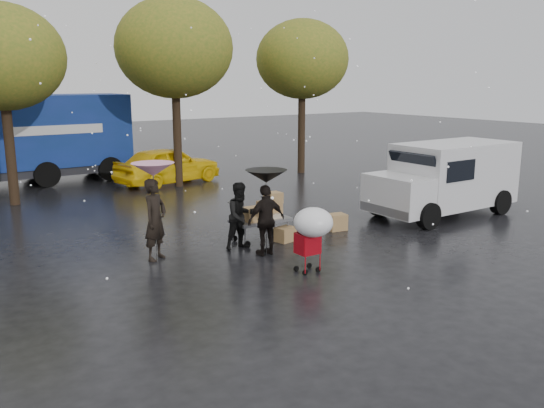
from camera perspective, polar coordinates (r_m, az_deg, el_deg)
ground at (r=13.19m, az=-0.46°, el=-5.87°), size 90.00×90.00×0.00m
person_pink at (r=13.48m, az=-11.49°, el=-1.53°), size 0.83×0.76×1.90m
person_middle at (r=14.08m, az=-3.09°, el=-1.20°), size 0.82×0.65×1.67m
person_black at (r=13.59m, az=-0.57°, el=-1.61°), size 1.00×0.42×1.69m
umbrella_pink at (r=13.26m, az=-11.71°, el=3.35°), size 0.98×0.98×2.26m
umbrella_black at (r=13.38m, az=-0.58°, el=2.75°), size 0.98×0.98×2.05m
vendor_cart at (r=14.83m, az=-0.87°, el=-0.91°), size 1.52×0.80×1.27m
shopping_cart at (r=12.22m, az=4.02°, el=-2.18°), size 0.84×0.84×1.46m
white_van at (r=18.42m, az=16.84°, el=2.54°), size 4.91×2.18×2.20m
blue_truck at (r=24.84m, az=-23.00°, el=5.87°), size 8.30×2.60×3.50m
box_ground_near at (r=16.07m, az=6.43°, el=-1.78°), size 0.56×0.48×0.45m
box_ground_far at (r=14.88m, az=1.31°, el=-3.01°), size 0.55×0.47×0.37m
yellow_taxi at (r=23.41m, az=-10.26°, el=3.82°), size 4.65×2.63×1.49m
tree_row at (r=21.45m, az=-17.08°, el=14.20°), size 21.60×4.40×7.12m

